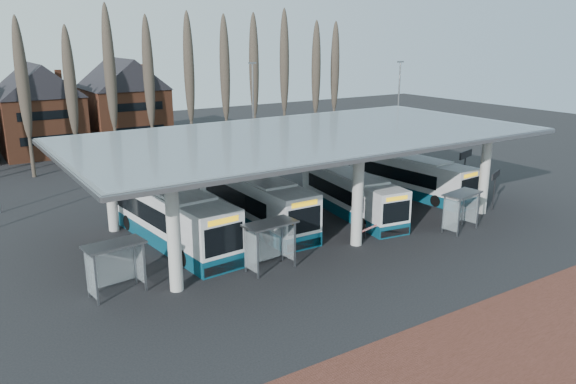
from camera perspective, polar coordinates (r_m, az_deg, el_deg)
ground at (r=34.07m, az=9.62°, el=-6.54°), size 140.00×140.00×0.00m
station_canopy at (r=38.46m, az=1.94°, el=5.08°), size 32.00×16.00×6.34m
poplar_row at (r=60.16m, az=-12.08°, el=11.55°), size 45.10×1.10×14.50m
lamp_post_b at (r=56.74m, az=-3.56°, el=8.14°), size 0.80×0.16×10.17m
lamp_post_c at (r=60.33m, az=11.12°, el=8.33°), size 0.80×0.16×10.17m
bus_0 at (r=36.38m, az=-11.97°, el=-2.35°), size 3.90×13.21×3.62m
bus_1 at (r=39.21m, az=-3.54°, el=-0.80°), size 2.80×12.59×3.49m
bus_2 at (r=41.41m, az=6.38°, el=-0.24°), size 3.90×11.37×3.10m
bus_3 at (r=47.38m, az=12.18°, el=1.59°), size 3.42×11.68×3.20m
shelter_0 at (r=29.72m, az=-17.27°, el=-6.29°), size 3.10×1.80×2.74m
shelter_1 at (r=31.33m, az=-1.97°, el=-4.37°), size 3.11×1.76×2.77m
shelter_2 at (r=39.25m, az=17.06°, el=-1.04°), size 3.05×1.88×2.65m
info_sign_0 at (r=44.48m, az=20.33°, el=1.36°), size 1.88×0.89×2.98m
info_sign_1 at (r=48.84m, az=17.58°, el=3.36°), size 2.28×0.86×3.51m
barrier at (r=36.35m, az=8.21°, el=-3.72°), size 1.97×0.79×1.00m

